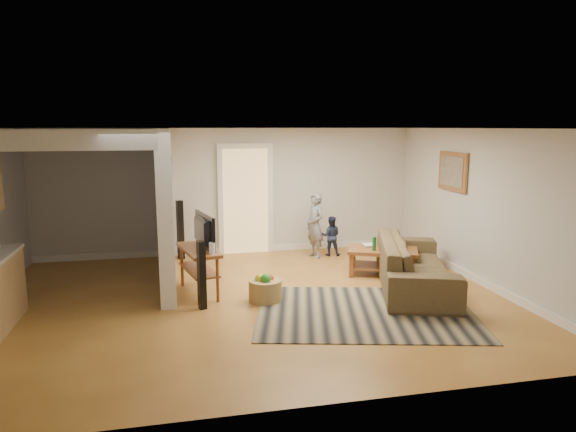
% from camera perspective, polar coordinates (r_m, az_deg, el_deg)
% --- Properties ---
extents(ground, '(7.50, 7.50, 0.00)m').
position_cam_1_polar(ground, '(7.68, -3.96, -9.33)').
color(ground, brown).
rests_on(ground, ground).
extents(room_shell, '(7.54, 6.02, 2.52)m').
position_cam_1_polar(room_shell, '(7.68, -12.44, 1.67)').
color(room_shell, silver).
rests_on(room_shell, ground).
extents(area_rug, '(3.37, 2.78, 0.01)m').
position_cam_1_polar(area_rug, '(7.27, 8.58, -10.48)').
color(area_rug, black).
rests_on(area_rug, ground).
extents(sofa, '(1.83, 2.84, 0.77)m').
position_cam_1_polar(sofa, '(8.49, 13.77, -7.70)').
color(sofa, '#473E23').
rests_on(sofa, ground).
extents(coffee_table, '(1.34, 1.09, 0.69)m').
position_cam_1_polar(coffee_table, '(9.00, 10.58, -4.22)').
color(coffee_table, brown).
rests_on(coffee_table, ground).
extents(tv_console, '(0.67, 1.19, 0.97)m').
position_cam_1_polar(tv_console, '(7.90, -9.84, -4.02)').
color(tv_console, brown).
rests_on(tv_console, ground).
extents(speaker_left, '(0.12, 0.12, 0.97)m').
position_cam_1_polar(speaker_left, '(7.27, -9.55, -6.53)').
color(speaker_left, black).
rests_on(speaker_left, ground).
extents(speaker_right, '(0.14, 0.14, 1.14)m').
position_cam_1_polar(speaker_right, '(10.07, -11.88, -1.51)').
color(speaker_right, black).
rests_on(speaker_right, ground).
extents(toy_basket, '(0.49, 0.49, 0.43)m').
position_cam_1_polar(toy_basket, '(7.58, -2.55, -8.12)').
color(toy_basket, olive).
rests_on(toy_basket, ground).
extents(child, '(0.42, 0.53, 1.27)m').
position_cam_1_polar(child, '(10.10, 2.98, -4.59)').
color(child, slate).
rests_on(child, ground).
extents(toddler, '(0.45, 0.39, 0.79)m').
position_cam_1_polar(toddler, '(10.28, 4.76, -4.36)').
color(toddler, '#202944').
rests_on(toddler, ground).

